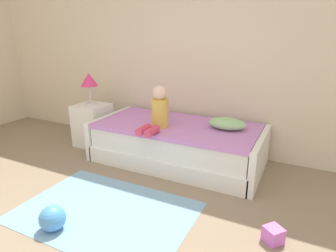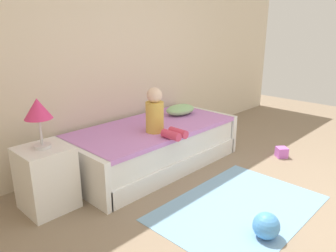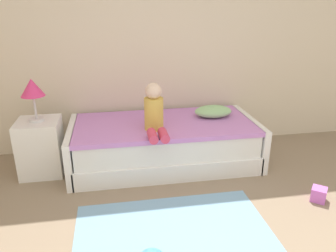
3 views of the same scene
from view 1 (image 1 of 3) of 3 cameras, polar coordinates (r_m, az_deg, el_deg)
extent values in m
cube|color=beige|center=(3.92, 6.59, 16.02)|extent=(7.20, 0.10, 2.90)
cube|color=white|center=(3.70, 1.72, -5.57)|extent=(2.00, 1.00, 0.20)
cube|color=white|center=(3.61, 1.76, -2.30)|extent=(1.94, 0.94, 0.25)
cube|color=#C67FD1|center=(3.56, 1.78, -0.03)|extent=(1.98, 0.98, 0.05)
cube|color=white|center=(4.14, -11.20, -1.06)|extent=(0.07, 1.00, 0.50)
cube|color=white|center=(3.38, 17.76, -6.04)|extent=(0.07, 1.00, 0.50)
cube|color=white|center=(4.33, -14.69, 0.23)|extent=(0.44, 0.44, 0.60)
cylinder|color=silver|center=(4.25, -15.02, 4.28)|extent=(0.15, 0.15, 0.03)
cylinder|color=silver|center=(4.22, -15.17, 6.06)|extent=(0.02, 0.02, 0.24)
cone|color=#E5387A|center=(4.18, -15.41, 8.87)|extent=(0.24, 0.24, 0.18)
cylinder|color=gold|center=(3.41, -1.57, 2.56)|extent=(0.20, 0.20, 0.34)
sphere|color=beige|center=(3.35, -1.61, 6.63)|extent=(0.17, 0.17, 0.17)
cylinder|color=#D83F60|center=(3.22, -4.91, -0.75)|extent=(0.09, 0.22, 0.09)
cylinder|color=#D83F60|center=(3.17, -3.20, -1.03)|extent=(0.09, 0.22, 0.09)
ellipsoid|color=#99CC8C|center=(3.44, 11.63, 0.49)|extent=(0.44, 0.30, 0.13)
sphere|color=#4C99E5|center=(2.69, -21.94, -16.61)|extent=(0.22, 0.22, 0.22)
cube|color=#7AA8CC|center=(2.83, -12.35, -16.27)|extent=(1.60, 1.10, 0.01)
cube|color=#CC66D8|center=(2.55, 20.15, -19.64)|extent=(0.18, 0.18, 0.13)
camera|label=2|loc=(3.93, -59.04, 10.62)|focal=34.52mm
camera|label=3|loc=(1.99, -75.62, 10.32)|focal=35.06mm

